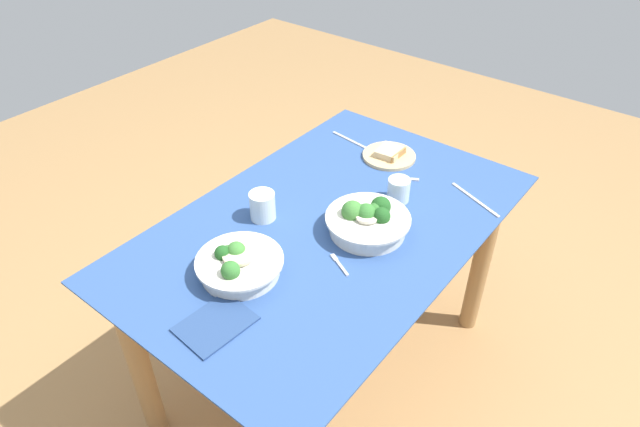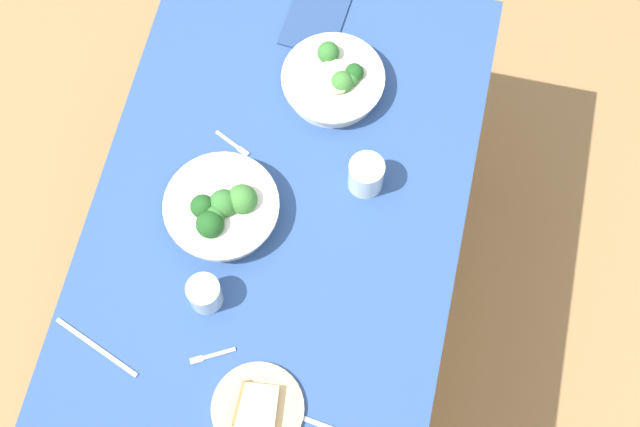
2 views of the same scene
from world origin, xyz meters
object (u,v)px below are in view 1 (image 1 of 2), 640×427
at_px(broccoli_bowl_near, 368,221).
at_px(fork_by_far_bowl, 406,179).
at_px(napkin_folded_upper, 215,324).
at_px(water_glass_center, 399,190).
at_px(broccoli_bowl_far, 239,265).
at_px(bread_side_plate, 389,155).
at_px(water_glass_side, 262,206).
at_px(table_knife_left, 475,200).
at_px(table_knife_right, 351,141).
at_px(fork_by_near_bowl, 339,264).

bearing_deg(broccoli_bowl_near, fork_by_far_bowl, 9.78).
distance_m(broccoli_bowl_near, napkin_folded_upper, 0.56).
distance_m(broccoli_bowl_near, water_glass_center, 0.20).
bearing_deg(broccoli_bowl_far, bread_side_plate, 0.44).
relative_size(bread_side_plate, water_glass_side, 2.14).
height_order(table_knife_left, table_knife_right, same).
bearing_deg(water_glass_center, broccoli_bowl_far, 164.47).
height_order(broccoli_bowl_far, napkin_folded_upper, broccoli_bowl_far).
relative_size(water_glass_center, fork_by_far_bowl, 0.86).
relative_size(broccoli_bowl_near, table_knife_right, 1.36).
distance_m(fork_by_near_bowl, table_knife_right, 0.70).
height_order(table_knife_right, napkin_folded_upper, napkin_folded_upper).
distance_m(water_glass_side, fork_by_near_bowl, 0.32).
bearing_deg(table_knife_left, fork_by_near_bowl, 94.07).
bearing_deg(fork_by_far_bowl, bread_side_plate, 116.92).
bearing_deg(broccoli_bowl_far, table_knife_left, -26.33).
xyz_separation_m(fork_by_far_bowl, fork_by_near_bowl, (-0.49, -0.08, 0.00)).
xyz_separation_m(broccoli_bowl_far, broccoli_bowl_near, (0.38, -0.17, 0.01)).
relative_size(broccoli_bowl_far, water_glass_center, 3.10).
xyz_separation_m(table_knife_right, napkin_folded_upper, (-0.96, -0.27, 0.00)).
distance_m(broccoli_bowl_far, napkin_folded_upper, 0.19).
bearing_deg(broccoli_bowl_far, table_knife_right, 13.18).
relative_size(table_knife_left, table_knife_right, 1.14).
xyz_separation_m(water_glass_side, napkin_folded_upper, (-0.40, -0.21, -0.04)).
bearing_deg(fork_by_near_bowl, napkin_folded_upper, 99.61).
distance_m(water_glass_center, fork_by_near_bowl, 0.38).
distance_m(broccoli_bowl_near, water_glass_side, 0.33).
xyz_separation_m(broccoli_bowl_near, table_knife_right, (0.41, 0.36, -0.04)).
bearing_deg(fork_by_far_bowl, broccoli_bowl_near, -108.75).
distance_m(bread_side_plate, water_glass_side, 0.56).
distance_m(fork_by_far_bowl, table_knife_right, 0.32).
xyz_separation_m(water_glass_center, napkin_folded_upper, (-0.75, 0.07, -0.04)).
xyz_separation_m(broccoli_bowl_near, fork_by_far_bowl, (0.32, 0.05, -0.04)).
relative_size(bread_side_plate, water_glass_center, 2.46).
relative_size(broccoli_bowl_far, napkin_folded_upper, 1.35).
bearing_deg(water_glass_side, table_knife_right, 6.34).
height_order(water_glass_center, napkin_folded_upper, water_glass_center).
height_order(broccoli_bowl_far, water_glass_center, broccoli_bowl_far).
bearing_deg(water_glass_side, fork_by_near_bowl, -94.95).
xyz_separation_m(broccoli_bowl_near, water_glass_center, (0.20, 0.01, 0.00)).
distance_m(fork_by_near_bowl, napkin_folded_upper, 0.39).
height_order(fork_by_far_bowl, napkin_folded_upper, napkin_folded_upper).
distance_m(broccoli_bowl_near, table_knife_left, 0.40).
relative_size(water_glass_side, napkin_folded_upper, 0.50).
height_order(water_glass_center, fork_by_near_bowl, water_glass_center).
xyz_separation_m(broccoli_bowl_far, napkin_folded_upper, (-0.17, -0.09, -0.03)).
height_order(water_glass_center, fork_by_far_bowl, water_glass_center).
distance_m(bread_side_plate, table_knife_left, 0.37).
relative_size(water_glass_side, table_knife_left, 0.42).
relative_size(water_glass_center, fork_by_near_bowl, 0.86).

